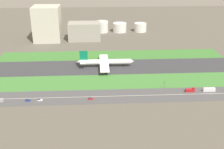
# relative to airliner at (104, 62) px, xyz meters

# --- Properties ---
(ground_plane) EXTENTS (800.00, 800.00, 0.00)m
(ground_plane) POSITION_rel_airliner_xyz_m (9.87, -0.00, -6.23)
(ground_plane) COLOR #5B564C
(runway) EXTENTS (280.00, 46.00, 0.10)m
(runway) POSITION_rel_airliner_xyz_m (9.87, -0.00, -6.18)
(runway) COLOR #38383D
(runway) RESTS_ON ground_plane
(grass_median_north) EXTENTS (280.00, 36.00, 0.10)m
(grass_median_north) POSITION_rel_airliner_xyz_m (9.87, 41.00, -6.18)
(grass_median_north) COLOR #3D7A33
(grass_median_north) RESTS_ON ground_plane
(grass_median_south) EXTENTS (280.00, 36.00, 0.10)m
(grass_median_south) POSITION_rel_airliner_xyz_m (9.87, -41.00, -6.18)
(grass_median_south) COLOR #427F38
(grass_median_south) RESTS_ON ground_plane
(highway) EXTENTS (280.00, 28.00, 0.10)m
(highway) POSITION_rel_airliner_xyz_m (9.87, -73.00, -6.18)
(highway) COLOR #4C4C4F
(highway) RESTS_ON ground_plane
(highway_centerline) EXTENTS (266.00, 0.50, 0.01)m
(highway_centerline) POSITION_rel_airliner_xyz_m (9.87, -73.00, -6.13)
(highway_centerline) COLOR silver
(highway_centerline) RESTS_ON highway
(airliner) EXTENTS (65.00, 56.00, 19.70)m
(airliner) POSITION_rel_airliner_xyz_m (0.00, 0.00, 0.00)
(airliner) COLOR white
(airliner) RESTS_ON runway
(car_1) EXTENTS (4.40, 1.80, 2.00)m
(car_1) POSITION_rel_airliner_xyz_m (-14.84, -78.00, -5.31)
(car_1) COLOR #B2191E
(car_1) RESTS_ON highway
(truck_0) EXTENTS (8.40, 2.50, 4.00)m
(truck_0) POSITION_rel_airliner_xyz_m (78.34, -68.00, -4.56)
(truck_0) COLOR #B2191E
(truck_0) RESTS_ON highway
(bus_0) EXTENTS (11.60, 2.50, 3.50)m
(bus_0) POSITION_rel_airliner_xyz_m (96.40, -68.00, -4.41)
(bus_0) COLOR silver
(bus_0) RESTS_ON highway
(car_3) EXTENTS (4.40, 1.80, 2.00)m
(car_3) POSITION_rel_airliner_xyz_m (-70.23, -78.00, -5.31)
(car_3) COLOR navy
(car_3) RESTS_ON highway
(car_0) EXTENTS (4.40, 1.80, 2.00)m
(car_0) POSITION_rel_airliner_xyz_m (-59.54, -78.00, -5.31)
(car_0) COLOR silver
(car_0) RESTS_ON highway
(traffic_light) EXTENTS (0.36, 0.50, 7.20)m
(traffic_light) POSITION_rel_airliner_xyz_m (55.26, -60.01, -1.94)
(traffic_light) COLOR #4C4C51
(traffic_light) RESTS_ON highway
(terminal_building) EXTENTS (38.55, 35.94, 50.62)m
(terminal_building) POSITION_rel_airliner_xyz_m (-80.13, 114.00, 19.08)
(terminal_building) COLOR beige
(terminal_building) RESTS_ON ground_plane
(hangar_building) EXTENTS (47.12, 26.87, 26.11)m
(hangar_building) POSITION_rel_airliner_xyz_m (-26.09, 114.00, 6.82)
(hangar_building) COLOR #9E998E
(hangar_building) RESTS_ON ground_plane
(fuel_tank_west) EXTENTS (20.81, 20.81, 18.00)m
(fuel_tank_west) POSITION_rel_airliner_xyz_m (0.74, 159.00, 2.77)
(fuel_tank_west) COLOR silver
(fuel_tank_west) RESTS_ON ground_plane
(fuel_tank_centre) EXTENTS (22.36, 22.36, 14.66)m
(fuel_tank_centre) POSITION_rel_airliner_xyz_m (30.31, 159.00, 1.10)
(fuel_tank_centre) COLOR silver
(fuel_tank_centre) RESTS_ON ground_plane
(fuel_tank_east) EXTENTS (20.06, 20.06, 14.03)m
(fuel_tank_east) POSITION_rel_airliner_xyz_m (64.74, 159.00, 0.78)
(fuel_tank_east) COLOR silver
(fuel_tank_east) RESTS_ON ground_plane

